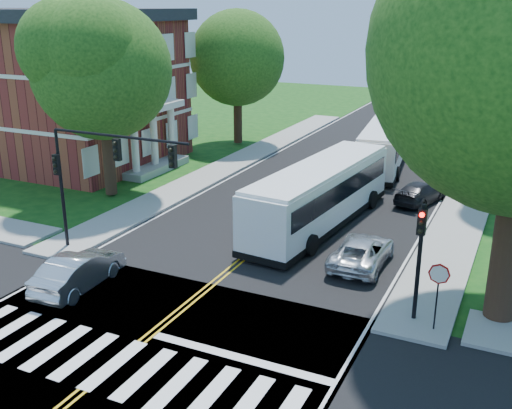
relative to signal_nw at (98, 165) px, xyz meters
The scene contains 21 objects.
ground 9.74m from the signal_nw, 47.67° to the right, with size 140.00×140.00×0.00m, color #104212.
road 13.69m from the signal_nw, 63.16° to the left, with size 14.00×96.00×0.01m, color black.
cross_road 9.73m from the signal_nw, 47.67° to the right, with size 60.00×12.00×0.01m, color black.
center_line 17.20m from the signal_nw, 69.39° to the left, with size 0.36×70.00×0.01m, color gold.
edge_line_w 16.20m from the signal_nw, 93.47° to the left, with size 0.12×70.00×0.01m, color silver.
edge_line_e 20.54m from the signal_nw, 50.90° to the left, with size 0.12×70.00×0.01m, color silver.
crosswalk 10.07m from the signal_nw, 49.80° to the right, with size 12.60×3.00×0.01m, color silver.
stop_bar 11.40m from the signal_nw, 27.30° to the right, with size 6.60×0.40×0.01m, color silver.
sidewalk_nw 19.22m from the signal_nw, 97.50° to the left, with size 2.60×40.00×0.15m, color gray.
sidewalk_ne 23.75m from the signal_nw, 52.69° to the left, with size 2.60×40.00×0.15m, color gray.
tree_west_near 9.96m from the signal_nw, 126.70° to the left, with size 8.00×8.00×11.40m.
tree_west_far 24.27m from the signal_nw, 102.31° to the left, with size 7.60×7.60×10.67m.
brick_building 21.08m from the signal_nw, 139.86° to the left, with size 20.00×13.00×10.80m.
signal_nw is the anchor object (origin of this frame).
signal_ne 14.13m from the signal_nw, ahead, with size 0.30×0.46×4.40m.
stop_sign 15.05m from the signal_nw, ahead, with size 0.76×0.08×2.53m.
bus_lead 11.39m from the signal_nw, 47.34° to the left, with size 3.96×12.80×3.26m.
bus_follow 23.16m from the signal_nw, 70.75° to the left, with size 4.01×12.02×3.05m.
hatchback 4.83m from the signal_nw, 70.13° to the right, with size 1.57×4.51×1.49m, color silver.
suv 12.27m from the signal_nw, 20.85° to the left, with size 2.15×4.66×1.29m, color silver.
dark_sedan 18.74m from the signal_nw, 50.93° to the left, with size 1.73×4.26×1.24m, color black.
Camera 1 is at (11.31, -13.63, 11.08)m, focal length 42.00 mm.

